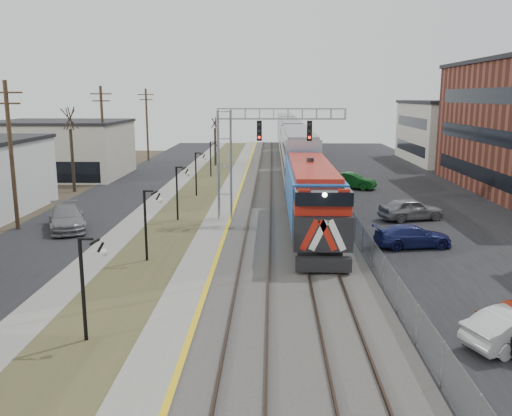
{
  "coord_description": "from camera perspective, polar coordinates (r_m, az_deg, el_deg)",
  "views": [
    {
      "loc": [
        2.87,
        -10.57,
        8.96
      ],
      "look_at": [
        1.98,
        20.19,
        2.6
      ],
      "focal_mm": 38.0,
      "sensor_mm": 36.0,
      "label": 1
    }
  ],
  "objects": [
    {
      "name": "parking_lot",
      "position": [
        48.25,
        17.42,
        0.46
      ],
      "size": [
        16.0,
        120.0,
        0.04
      ],
      "primitive_type": "cube",
      "color": "black",
      "rests_on": "ground"
    },
    {
      "name": "street_west",
      "position": [
        48.61,
        -15.57,
        0.65
      ],
      "size": [
        7.0,
        120.0,
        0.04
      ],
      "primitive_type": "cube",
      "color": "black",
      "rests_on": "ground"
    },
    {
      "name": "car_street_b",
      "position": [
        39.07,
        -19.3,
        -1.03
      ],
      "size": [
        4.26,
        6.01,
        1.62
      ],
      "primitive_type": "imported",
      "rotation": [
        0.0,
        0.0,
        0.4
      ],
      "color": "slate",
      "rests_on": "ground"
    },
    {
      "name": "signal_gantry",
      "position": [
        38.74,
        -0.8,
        6.69
      ],
      "size": [
        9.0,
        1.07,
        8.15
      ],
      "color": "gray",
      "rests_on": "ground"
    },
    {
      "name": "grass_median",
      "position": [
        46.94,
        -6.79,
        0.63
      ],
      "size": [
        4.0,
        120.0,
        0.06
      ],
      "primitive_type": "cube",
      "color": "#444927",
      "rests_on": "ground"
    },
    {
      "name": "platform_edge",
      "position": [
        46.49,
        -2.06,
        0.87
      ],
      "size": [
        0.24,
        120.0,
        0.01
      ],
      "primitive_type": "cube",
      "color": "gold",
      "rests_on": "platform"
    },
    {
      "name": "ballast_bed",
      "position": [
        46.43,
        3.02,
        0.66
      ],
      "size": [
        8.0,
        120.0,
        0.2
      ],
      "primitive_type": "cube",
      "color": "#595651",
      "rests_on": "ground"
    },
    {
      "name": "train",
      "position": [
        70.81,
        3.81,
        6.76
      ],
      "size": [
        3.0,
        85.85,
        5.33
      ],
      "color": "#1656B4",
      "rests_on": "ground"
    },
    {
      "name": "bare_trees",
      "position": [
        52.24,
        -15.7,
        4.37
      ],
      "size": [
        12.3,
        42.3,
        5.95
      ],
      "color": "#382D23",
      "rests_on": "ground"
    },
    {
      "name": "sidewalk",
      "position": [
        47.47,
        -10.37,
        0.66
      ],
      "size": [
        2.0,
        120.0,
        0.08
      ],
      "primitive_type": "cube",
      "color": "gray",
      "rests_on": "ground"
    },
    {
      "name": "fence",
      "position": [
        46.6,
        8.2,
        1.48
      ],
      "size": [
        0.04,
        120.0,
        1.6
      ],
      "primitive_type": "cube",
      "color": "gray",
      "rests_on": "ground"
    },
    {
      "name": "utility_poles",
      "position": [
        39.78,
        -24.34,
        4.93
      ],
      "size": [
        0.28,
        80.28,
        10.0
      ],
      "color": "#4C3823",
      "rests_on": "ground"
    },
    {
      "name": "car_lot_e",
      "position": [
        41.33,
        16.01,
        -0.16
      ],
      "size": [
        5.07,
        3.15,
        1.61
      ],
      "primitive_type": "imported",
      "rotation": [
        0.0,
        0.0,
        1.85
      ],
      "color": "gray",
      "rests_on": "ground"
    },
    {
      "name": "track_far",
      "position": [
        46.46,
        4.88,
        0.86
      ],
      "size": [
        1.58,
        120.0,
        0.15
      ],
      "color": "#2D2119",
      "rests_on": "ballast_bed"
    },
    {
      "name": "platform",
      "position": [
        46.58,
        -3.14,
        0.72
      ],
      "size": [
        2.0,
        120.0,
        0.24
      ],
      "primitive_type": "cube",
      "color": "gray",
      "rests_on": "ground"
    },
    {
      "name": "lampposts",
      "position": [
        30.46,
        -11.43,
        -1.76
      ],
      "size": [
        0.14,
        62.14,
        4.0
      ],
      "color": "black",
      "rests_on": "ground"
    },
    {
      "name": "track_near",
      "position": [
        46.39,
        0.56,
        0.89
      ],
      "size": [
        1.58,
        120.0,
        0.15
      ],
      "color": "#2D2119",
      "rests_on": "ballast_bed"
    },
    {
      "name": "car_lot_f",
      "position": [
        54.16,
        10.04,
        2.81
      ],
      "size": [
        4.94,
        3.45,
        1.55
      ],
      "primitive_type": "imported",
      "rotation": [
        0.0,
        0.0,
        1.14
      ],
      "color": "#0E4616",
      "rests_on": "ground"
    },
    {
      "name": "car_lot_d",
      "position": [
        33.95,
        16.17,
        -2.92
      ],
      "size": [
        4.88,
        2.6,
        1.35
      ],
      "primitive_type": "imported",
      "rotation": [
        0.0,
        0.0,
        1.73
      ],
      "color": "navy",
      "rests_on": "ground"
    }
  ]
}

